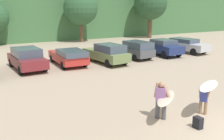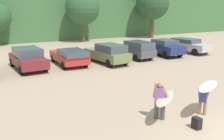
# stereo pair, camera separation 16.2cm
# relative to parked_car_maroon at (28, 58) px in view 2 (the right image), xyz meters

# --- Properties ---
(hillside_ridge) EXTENTS (108.00, 12.00, 7.74)m
(hillside_ridge) POSITION_rel_parked_car_maroon_xyz_m (4.49, 20.78, 3.04)
(hillside_ridge) COLOR #427042
(hillside_ridge) RESTS_ON ground_plane
(tree_far_left) EXTENTS (4.41, 4.41, 6.61)m
(tree_far_left) POSITION_rel_parked_car_maroon_xyz_m (9.48, 12.49, 3.56)
(tree_far_left) COLOR brown
(tree_far_left) RESTS_ON ground_plane
(tree_left) EXTENTS (4.84, 4.84, 7.51)m
(tree_left) POSITION_rel_parked_car_maroon_xyz_m (20.33, 12.08, 4.23)
(tree_left) COLOR brown
(tree_left) RESTS_ON ground_plane
(parked_car_maroon) EXTENTS (2.15, 4.67, 1.59)m
(parked_car_maroon) POSITION_rel_parked_car_maroon_xyz_m (0.00, 0.00, 0.00)
(parked_car_maroon) COLOR maroon
(parked_car_maroon) RESTS_ON ground_plane
(parked_car_red) EXTENTS (2.01, 4.71, 1.31)m
(parked_car_red) POSITION_rel_parked_car_maroon_xyz_m (3.19, -0.14, -0.11)
(parked_car_red) COLOR #B72D28
(parked_car_red) RESTS_ON ground_plane
(parked_car_olive_green) EXTENTS (2.23, 4.77, 1.61)m
(parked_car_olive_green) POSITION_rel_parked_car_maroon_xyz_m (6.15, -1.01, 0.01)
(parked_car_olive_green) COLOR #6B7F4C
(parked_car_olive_green) RESTS_ON ground_plane
(parked_car_dark_gray) EXTENTS (2.10, 4.57, 1.58)m
(parked_car_dark_gray) POSITION_rel_parked_car_maroon_xyz_m (9.30, -0.24, -0.00)
(parked_car_dark_gray) COLOR #4C4F54
(parked_car_dark_gray) RESTS_ON ground_plane
(parked_car_navy) EXTENTS (1.94, 4.53, 1.53)m
(parked_car_navy) POSITION_rel_parked_car_maroon_xyz_m (12.46, -0.28, -0.01)
(parked_car_navy) COLOR navy
(parked_car_navy) RESTS_ON ground_plane
(parked_car_silver) EXTENTS (2.48, 4.99, 1.42)m
(parked_car_silver) POSITION_rel_parked_car_maroon_xyz_m (15.58, -0.17, -0.04)
(parked_car_silver) COLOR silver
(parked_car_silver) RESTS_ON ground_plane
(person_adult) EXTENTS (0.50, 0.68, 1.59)m
(person_adult) POSITION_rel_parked_car_maroon_xyz_m (2.99, -11.74, 0.07)
(person_adult) COLOR #4C4C51
(person_adult) RESTS_ON ground_plane
(person_child) EXTENTS (0.36, 0.47, 1.23)m
(person_child) POSITION_rel_parked_car_maroon_xyz_m (4.89, -12.24, -0.13)
(person_child) COLOR #8C6B4C
(person_child) RESTS_ON ground_plane
(surfboard_cream) EXTENTS (2.01, 1.87, 0.17)m
(surfboard_cream) POSITION_rel_parked_car_maroon_xyz_m (3.11, -11.89, 0.12)
(surfboard_cream) COLOR beige
(surfboard_white) EXTENTS (2.08, 1.48, 0.09)m
(surfboard_white) POSITION_rel_parked_car_maroon_xyz_m (4.97, -12.38, 0.48)
(surfboard_white) COLOR white
(backpack_dropped) EXTENTS (0.24, 0.34, 0.45)m
(backpack_dropped) POSITION_rel_parked_car_maroon_xyz_m (3.68, -13.11, -0.60)
(backpack_dropped) COLOR black
(backpack_dropped) RESTS_ON ground_plane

